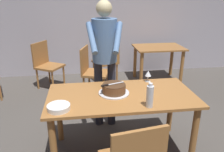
% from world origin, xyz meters
% --- Properties ---
extents(ground_plane, '(14.00, 14.00, 0.00)m').
position_xyz_m(ground_plane, '(0.00, 0.00, 0.00)').
color(ground_plane, '#4C4742').
extents(back_wall, '(10.00, 0.12, 2.70)m').
position_xyz_m(back_wall, '(0.00, 2.90, 1.35)').
color(back_wall, '#ADA8B2').
rests_on(back_wall, ground_plane).
extents(main_dining_table, '(1.61, 0.81, 0.75)m').
position_xyz_m(main_dining_table, '(0.00, 0.00, 0.64)').
color(main_dining_table, '#9E6633').
rests_on(main_dining_table, ground_plane).
extents(cake_on_platter, '(0.34, 0.34, 0.11)m').
position_xyz_m(cake_on_platter, '(-0.08, 0.04, 0.80)').
color(cake_on_platter, silver).
rests_on(cake_on_platter, main_dining_table).
extents(cake_knife, '(0.26, 0.11, 0.02)m').
position_xyz_m(cake_knife, '(-0.15, 0.01, 0.87)').
color(cake_knife, silver).
rests_on(cake_knife, cake_on_platter).
extents(plate_stack, '(0.22, 0.22, 0.05)m').
position_xyz_m(plate_stack, '(-0.66, -0.26, 0.78)').
color(plate_stack, white).
rests_on(plate_stack, main_dining_table).
extents(wine_glass_near, '(0.08, 0.08, 0.14)m').
position_xyz_m(wine_glass_near, '(0.39, 0.33, 0.85)').
color(wine_glass_near, silver).
rests_on(wine_glass_near, main_dining_table).
extents(water_bottle, '(0.07, 0.07, 0.25)m').
position_xyz_m(water_bottle, '(0.22, -0.32, 0.86)').
color(water_bottle, silver).
rests_on(water_bottle, main_dining_table).
extents(person_cutting_cake, '(0.47, 0.56, 1.72)m').
position_xyz_m(person_cutting_cake, '(-0.12, 0.62, 1.08)').
color(person_cutting_cake, '#2D2D38').
rests_on(person_cutting_cake, ground_plane).
extents(background_table, '(1.00, 0.70, 0.74)m').
position_xyz_m(background_table, '(1.18, 2.20, 0.58)').
color(background_table, '#9E6633').
rests_on(background_table, ground_plane).
extents(background_chair_0, '(0.60, 0.60, 0.90)m').
position_xyz_m(background_chair_0, '(-1.11, 2.16, 0.49)').
color(background_chair_0, '#9E6633').
rests_on(background_chair_0, ground_plane).
extents(background_chair_1, '(0.55, 0.55, 0.90)m').
position_xyz_m(background_chair_1, '(-0.25, 1.64, 0.49)').
color(background_chair_1, '#9E6633').
rests_on(background_chair_1, ground_plane).
extents(background_chair_2, '(0.57, 0.57, 0.90)m').
position_xyz_m(background_chair_2, '(0.09, 2.20, 0.49)').
color(background_chair_2, '#9E6633').
rests_on(background_chair_2, ground_plane).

